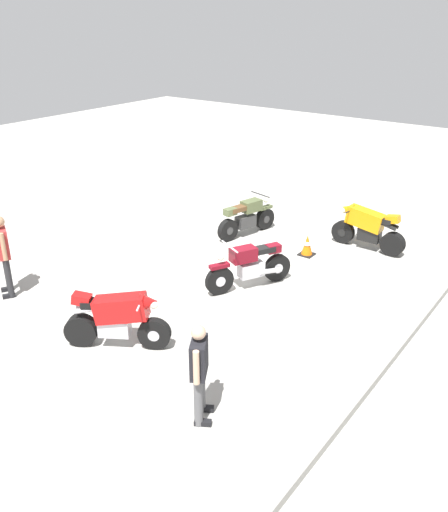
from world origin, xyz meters
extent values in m
plane|color=#ADAAA3|center=(0.00, 0.00, 0.00)|extent=(40.00, 40.00, 0.00)
cube|color=gray|center=(0.00, 4.60, 0.07)|extent=(14.00, 0.30, 0.15)
cylinder|color=black|center=(3.88, 1.07, 0.30)|extent=(0.45, 0.60, 0.60)
cylinder|color=black|center=(4.58, -0.08, 0.30)|extent=(0.50, 0.63, 0.60)
cylinder|color=silver|center=(3.88, 1.07, 0.30)|extent=(0.26, 0.27, 0.21)
cylinder|color=silver|center=(4.58, -0.08, 0.30)|extent=(0.26, 0.27, 0.21)
cube|color=silver|center=(4.26, 0.45, 0.40)|extent=(0.53, 0.62, 0.32)
cube|color=red|center=(4.18, 0.58, 0.80)|extent=(0.82, 1.03, 0.57)
cone|color=red|center=(3.91, 1.02, 0.95)|extent=(0.47, 0.48, 0.39)
cube|color=black|center=(4.39, 0.24, 0.87)|extent=(0.53, 0.65, 0.12)
cube|color=red|center=(4.54, -0.02, 0.95)|extent=(0.37, 0.41, 0.23)
cylinder|color=silver|center=(4.59, 0.06, 0.77)|extent=(0.28, 0.38, 0.17)
cylinder|color=silver|center=(4.45, -0.02, 0.77)|extent=(0.28, 0.38, 0.17)
cylinder|color=silver|center=(3.99, 0.90, 0.97)|extent=(0.62, 0.39, 0.04)
sphere|color=silver|center=(3.87, 1.09, 0.90)|extent=(0.16, 0.16, 0.16)
cylinder|color=black|center=(-2.71, 1.66, 0.30)|extent=(0.17, 0.60, 0.60)
cylinder|color=black|center=(-2.68, 3.01, 0.30)|extent=(0.24, 0.61, 0.60)
cylinder|color=black|center=(-2.71, 1.66, 0.30)|extent=(0.18, 0.21, 0.21)
cylinder|color=black|center=(-2.68, 3.01, 0.30)|extent=(0.18, 0.21, 0.21)
cube|color=black|center=(-2.69, 2.39, 0.40)|extent=(0.29, 0.57, 0.32)
cube|color=orange|center=(-2.70, 2.24, 0.80)|extent=(0.38, 1.00, 0.57)
cone|color=orange|center=(-2.71, 1.72, 0.95)|extent=(0.35, 0.36, 0.39)
cube|color=black|center=(-2.69, 2.64, 0.87)|extent=(0.27, 0.61, 0.12)
cube|color=orange|center=(-2.68, 2.94, 0.95)|extent=(0.23, 0.35, 0.23)
cylinder|color=black|center=(-2.76, 2.89, 0.77)|extent=(0.10, 0.40, 0.17)
cylinder|color=black|center=(-2.60, 2.89, 0.77)|extent=(0.10, 0.40, 0.17)
cylinder|color=black|center=(-2.71, 1.86, 0.97)|extent=(0.70, 0.05, 0.04)
sphere|color=silver|center=(-2.71, 1.64, 0.90)|extent=(0.16, 0.16, 0.16)
cylinder|color=black|center=(-2.33, -0.53, 0.30)|extent=(0.62, 0.29, 0.60)
cylinder|color=black|center=(-1.02, -0.84, 0.30)|extent=(0.62, 0.29, 0.60)
cylinder|color=#333333|center=(-2.33, -0.53, 0.30)|extent=(0.25, 0.22, 0.21)
cylinder|color=#333333|center=(-1.02, -0.84, 0.30)|extent=(0.25, 0.22, 0.21)
cube|color=#333333|center=(-1.63, -0.70, 0.40)|extent=(0.61, 0.40, 0.32)
cube|color=#515B38|center=(-1.82, -0.65, 0.80)|extent=(0.62, 0.44, 0.30)
cube|color=#515B38|center=(-2.33, -0.53, 0.63)|extent=(0.47, 0.26, 0.08)
cube|color=brown|center=(-1.38, -0.76, 0.82)|extent=(0.64, 0.39, 0.12)
cube|color=#515B38|center=(-1.09, -0.83, 0.80)|extent=(0.36, 0.29, 0.18)
cylinder|color=#333333|center=(-1.28, -0.96, 0.35)|extent=(0.57, 0.23, 0.16)
cylinder|color=#333333|center=(-2.14, -0.58, 1.05)|extent=(0.20, 0.69, 0.04)
sphere|color=silver|center=(-2.36, -0.53, 0.85)|extent=(0.16, 0.16, 0.16)
cylinder|color=black|center=(1.52, 0.77, 0.32)|extent=(0.63, 0.40, 0.64)
cylinder|color=black|center=(0.23, 1.43, 0.32)|extent=(0.63, 0.40, 0.64)
cylinder|color=silver|center=(1.52, 0.77, 0.32)|extent=(0.26, 0.23, 0.22)
cylinder|color=silver|center=(0.23, 1.43, 0.32)|extent=(0.26, 0.23, 0.22)
cube|color=silver|center=(0.83, 1.12, 0.42)|extent=(0.63, 0.50, 0.32)
cube|color=maroon|center=(1.01, 1.03, 0.82)|extent=(0.64, 0.54, 0.30)
cube|color=maroon|center=(1.52, 0.77, 0.67)|extent=(0.46, 0.34, 0.08)
cube|color=black|center=(0.61, 1.23, 0.84)|extent=(0.65, 0.50, 0.12)
cube|color=maroon|center=(0.34, 1.37, 0.82)|extent=(0.38, 0.34, 0.18)
cylinder|color=silver|center=(0.55, 1.45, 0.37)|extent=(0.55, 0.35, 0.16)
cylinder|color=silver|center=(1.30, 0.88, 1.07)|extent=(0.35, 0.64, 0.04)
sphere|color=silver|center=(1.50, 0.78, 0.87)|extent=(0.16, 0.16, 0.16)
cylinder|color=#262628|center=(4.11, -3.04, 0.44)|extent=(0.18, 0.18, 0.88)
cube|color=black|center=(4.16, -3.07, 0.04)|extent=(0.28, 0.21, 0.08)
cylinder|color=#262628|center=(4.27, -2.73, 0.44)|extent=(0.18, 0.18, 0.88)
cube|color=black|center=(4.33, -2.76, 0.04)|extent=(0.28, 0.21, 0.08)
cube|color=#B23333|center=(4.19, -2.89, 1.20)|extent=(0.43, 0.54, 0.63)
cylinder|color=tan|center=(4.05, -3.15, 1.22)|extent=(0.12, 0.12, 0.59)
cylinder|color=tan|center=(4.33, -2.63, 1.22)|extent=(0.12, 0.12, 0.59)
cylinder|color=#59595B|center=(5.00, 2.98, 0.40)|extent=(0.18, 0.18, 0.80)
cube|color=black|center=(4.97, 3.03, 0.04)|extent=(0.22, 0.27, 0.08)
cylinder|color=#59595B|center=(4.73, 2.82, 0.40)|extent=(0.18, 0.18, 0.80)
cube|color=black|center=(4.70, 2.87, 0.04)|extent=(0.22, 0.27, 0.08)
cube|color=black|center=(4.86, 2.90, 1.08)|extent=(0.50, 0.42, 0.57)
cylinder|color=#D8AD8C|center=(5.10, 3.04, 1.10)|extent=(0.12, 0.12, 0.53)
cylinder|color=#D8AD8C|center=(4.63, 2.76, 1.10)|extent=(0.12, 0.12, 0.53)
sphere|color=#D8AD8C|center=(4.86, 2.90, 1.51)|extent=(0.22, 0.22, 0.22)
cube|color=black|center=(-1.44, 1.29, 0.01)|extent=(0.36, 0.36, 0.03)
cone|color=orange|center=(-1.44, 1.29, 0.28)|extent=(0.28, 0.28, 0.50)
cylinder|color=white|center=(-1.44, 1.29, 0.32)|extent=(0.19, 0.19, 0.08)
camera|label=1|loc=(9.96, 7.09, 5.64)|focal=38.61mm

